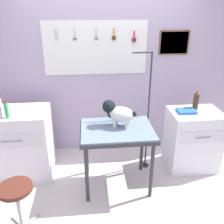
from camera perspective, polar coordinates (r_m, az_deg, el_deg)
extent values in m
cube|color=silver|center=(3.13, 0.63, -20.39)|extent=(4.40, 4.00, 0.04)
cube|color=#B4A5C4|center=(3.66, -1.53, 7.77)|extent=(4.00, 0.06, 2.30)
cube|color=white|center=(3.52, -3.83, 14.61)|extent=(1.44, 0.02, 0.73)
cylinder|color=gray|center=(3.50, -12.99, 18.26)|extent=(0.01, 0.02, 0.01)
cube|color=silver|center=(3.49, -12.89, 17.03)|extent=(0.03, 0.01, 0.13)
cylinder|color=gray|center=(3.47, -8.78, 18.79)|extent=(0.01, 0.02, 0.01)
cube|color=silver|center=(3.47, -8.82, 17.62)|extent=(0.01, 0.00, 0.11)
cube|color=silver|center=(3.47, -8.61, 17.63)|extent=(0.01, 0.00, 0.11)
torus|color=#1C2825|center=(3.48, -8.86, 16.42)|extent=(0.03, 0.01, 0.03)
torus|color=#1C2825|center=(3.48, -8.42, 16.45)|extent=(0.03, 0.01, 0.03)
cylinder|color=gray|center=(3.47, -3.73, 19.05)|extent=(0.01, 0.02, 0.01)
cube|color=silver|center=(3.47, -3.79, 17.89)|extent=(0.01, 0.00, 0.11)
cube|color=silver|center=(3.47, -3.58, 17.89)|extent=(0.01, 0.00, 0.11)
torus|color=#633C94|center=(3.48, -3.88, 16.69)|extent=(0.03, 0.01, 0.03)
torus|color=#633C94|center=(3.48, -3.43, 16.70)|extent=(0.03, 0.01, 0.03)
cylinder|color=gray|center=(3.49, 0.40, 19.01)|extent=(0.01, 0.02, 0.01)
cylinder|color=orange|center=(3.49, 0.42, 18.09)|extent=(0.02, 0.02, 0.09)
cube|color=orange|center=(3.50, 0.42, 16.91)|extent=(0.06, 0.02, 0.06)
cube|color=#333338|center=(3.48, 0.45, 16.88)|extent=(0.05, 0.01, 0.05)
cylinder|color=gray|center=(3.54, 5.19, 18.48)|extent=(0.01, 0.02, 0.01)
cylinder|color=red|center=(3.53, 5.18, 17.58)|extent=(0.02, 0.02, 0.09)
cube|color=red|center=(3.54, 5.14, 16.41)|extent=(0.06, 0.02, 0.06)
cube|color=#333338|center=(3.52, 5.19, 16.38)|extent=(0.05, 0.01, 0.05)
cube|color=brown|center=(3.71, 14.27, 15.40)|extent=(0.43, 0.02, 0.34)
cube|color=#9F7A54|center=(3.71, 14.30, 15.38)|extent=(0.40, 0.01, 0.30)
cylinder|color=#2D2D33|center=(2.90, -5.91, -14.40)|extent=(0.04, 0.04, 0.76)
cylinder|color=#2D2D33|center=(2.98, 9.22, -13.38)|extent=(0.04, 0.04, 0.76)
cylinder|color=#2D2D33|center=(3.34, -5.97, -8.67)|extent=(0.04, 0.04, 0.76)
cylinder|color=#2D2D33|center=(3.41, 6.97, -7.96)|extent=(0.04, 0.04, 0.76)
cube|color=#2D2D33|center=(2.92, 1.19, -4.61)|extent=(0.88, 0.66, 0.03)
cube|color=slate|center=(2.90, 1.20, -4.06)|extent=(0.85, 0.64, 0.03)
cylinder|color=#2D2D33|center=(3.70, 7.65, -12.13)|extent=(0.11, 0.11, 0.01)
cylinder|color=#2D2D33|center=(3.29, 8.42, -0.52)|extent=(0.02, 0.02, 1.65)
cylinder|color=#2D2D33|center=(3.02, 7.09, 13.59)|extent=(0.24, 0.02, 0.02)
cylinder|color=white|center=(2.90, 0.59, -2.59)|extent=(0.05, 0.05, 0.11)
cylinder|color=white|center=(2.99, 1.05, -1.81)|extent=(0.05, 0.05, 0.11)
cylinder|color=white|center=(2.87, 3.43, -2.92)|extent=(0.05, 0.05, 0.11)
cylinder|color=white|center=(2.96, 3.81, -2.12)|extent=(0.05, 0.05, 0.11)
ellipsoid|color=white|center=(2.89, 2.15, -0.53)|extent=(0.37, 0.30, 0.18)
ellipsoid|color=black|center=(2.92, 0.03, -0.46)|extent=(0.15, 0.17, 0.10)
sphere|color=black|center=(2.89, -0.72, 1.31)|extent=(0.16, 0.16, 0.16)
ellipsoid|color=white|center=(2.91, -1.99, 1.16)|extent=(0.09, 0.08, 0.05)
sphere|color=black|center=(2.92, -2.58, 1.22)|extent=(0.02, 0.02, 0.02)
ellipsoid|color=black|center=(2.82, -0.78, 1.00)|extent=(0.06, 0.05, 0.09)
ellipsoid|color=black|center=(2.94, -0.07, 1.98)|extent=(0.06, 0.05, 0.09)
sphere|color=black|center=(2.85, 5.08, -0.45)|extent=(0.07, 0.07, 0.07)
cube|color=white|center=(3.48, -20.62, -6.95)|extent=(0.80, 0.56, 0.94)
cube|color=silver|center=(3.15, -22.33, -6.34)|extent=(0.70, 0.01, 0.19)
cylinder|color=#99999E|center=(3.14, -22.37, -6.41)|extent=(0.24, 0.02, 0.02)
cube|color=white|center=(3.62, 18.18, -6.14)|extent=(0.68, 0.52, 0.85)
cube|color=silver|center=(3.33, 20.33, -5.57)|extent=(0.60, 0.01, 0.17)
cylinder|color=#99999E|center=(3.32, 20.38, -5.64)|extent=(0.20, 0.02, 0.02)
cylinder|color=#9E9EA3|center=(2.84, -20.78, -20.45)|extent=(0.04, 0.04, 0.50)
cube|color=#9E9EA3|center=(3.04, -18.36, -22.83)|extent=(0.16, 0.16, 0.02)
cube|color=#9E9EA3|center=(3.07, -21.14, -22.67)|extent=(0.16, 0.16, 0.02)
cylinder|color=#56271C|center=(2.67, -21.66, -16.22)|extent=(0.33, 0.33, 0.04)
cylinder|color=#3CA361|center=(3.09, -23.31, 0.27)|extent=(0.05, 0.05, 0.18)
cylinder|color=red|center=(3.06, -23.63, 2.07)|extent=(0.02, 0.02, 0.03)
cube|color=red|center=(3.04, -23.47, 2.52)|extent=(0.03, 0.01, 0.01)
cylinder|color=#412E15|center=(3.49, 18.96, 2.29)|extent=(0.07, 0.07, 0.22)
cone|color=#412E15|center=(3.45, 19.22, 4.11)|extent=(0.07, 0.07, 0.02)
cylinder|color=red|center=(3.44, 19.26, 4.44)|extent=(0.03, 0.03, 0.02)
cube|color=#2968B8|center=(3.38, 16.93, 0.22)|extent=(0.24, 0.18, 0.04)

